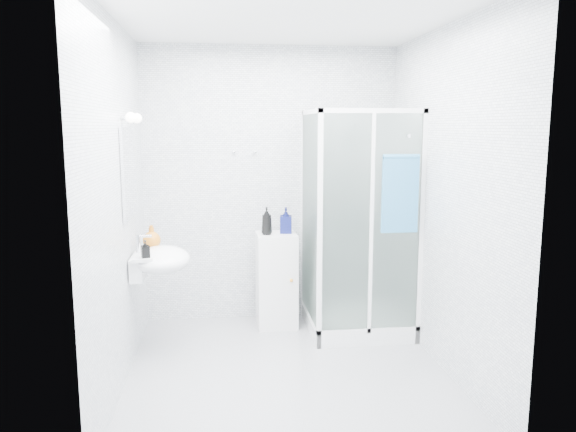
{
  "coord_description": "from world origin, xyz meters",
  "views": [
    {
      "loc": [
        -0.48,
        -4.03,
        1.85
      ],
      "look_at": [
        0.05,
        0.35,
        1.15
      ],
      "focal_mm": 35.0,
      "sensor_mm": 36.0,
      "label": 1
    }
  ],
  "objects": [
    {
      "name": "wall_basin",
      "position": [
        -0.99,
        0.45,
        0.8
      ],
      "size": [
        0.46,
        0.56,
        0.35
      ],
      "color": "white",
      "rests_on": "ground"
    },
    {
      "name": "mirror",
      "position": [
        -1.19,
        0.45,
        1.5
      ],
      "size": [
        0.02,
        0.6,
        0.7
      ],
      "primitive_type": "cube",
      "color": "white",
      "rests_on": "room"
    },
    {
      "name": "room",
      "position": [
        0.0,
        0.0,
        1.3
      ],
      "size": [
        2.4,
        2.6,
        2.6
      ],
      "color": "silver",
      "rests_on": "ground"
    },
    {
      "name": "soap_dispenser_orange",
      "position": [
        -1.05,
        0.62,
        0.96
      ],
      "size": [
        0.19,
        0.19,
        0.19
      ],
      "primitive_type": "imported",
      "rotation": [
        0.0,
        0.0,
        -0.35
      ],
      "color": "#B26314",
      "rests_on": "wall_basin"
    },
    {
      "name": "shampoo_bottle_b",
      "position": [
        0.12,
        1.05,
        1.0
      ],
      "size": [
        0.12,
        0.12,
        0.24
      ],
      "primitive_type": "imported",
      "rotation": [
        0.0,
        0.0,
        -0.13
      ],
      "color": "#0C1148",
      "rests_on": "storage_cabinet"
    },
    {
      "name": "soap_dispenser_black",
      "position": [
        -1.06,
        0.27,
        0.93
      ],
      "size": [
        0.08,
        0.08,
        0.13
      ],
      "primitive_type": "imported",
      "rotation": [
        0.0,
        0.0,
        0.31
      ],
      "color": "black",
      "rests_on": "wall_basin"
    },
    {
      "name": "wall_hooks",
      "position": [
        -0.25,
        1.26,
        1.62
      ],
      "size": [
        0.23,
        0.06,
        0.03
      ],
      "color": "silver",
      "rests_on": "room"
    },
    {
      "name": "shampoo_bottle_a",
      "position": [
        -0.07,
        0.99,
        1.01
      ],
      "size": [
        0.11,
        0.11,
        0.25
      ],
      "primitive_type": "imported",
      "rotation": [
        0.0,
        0.0,
        -0.13
      ],
      "color": "black",
      "rests_on": "storage_cabinet"
    },
    {
      "name": "hand_towel",
      "position": [
        0.97,
        0.37,
        1.33
      ],
      "size": [
        0.3,
        0.04,
        0.64
      ],
      "color": "teal",
      "rests_on": "shower_enclosure"
    },
    {
      "name": "shower_enclosure",
      "position": [
        0.67,
        0.77,
        0.45
      ],
      "size": [
        0.9,
        0.95,
        2.0
      ],
      "color": "white",
      "rests_on": "ground"
    },
    {
      "name": "vanity_lights",
      "position": [
        -1.14,
        0.45,
        1.92
      ],
      "size": [
        0.1,
        0.4,
        0.08
      ],
      "color": "silver",
      "rests_on": "room"
    },
    {
      "name": "storage_cabinet",
      "position": [
        0.02,
        1.02,
        0.44
      ],
      "size": [
        0.37,
        0.39,
        0.88
      ],
      "rotation": [
        0.0,
        0.0,
        0.02
      ],
      "color": "white",
      "rests_on": "ground"
    }
  ]
}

